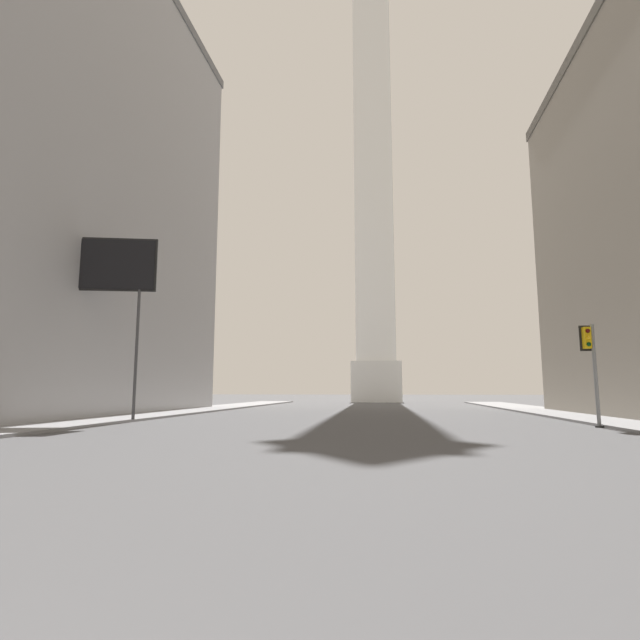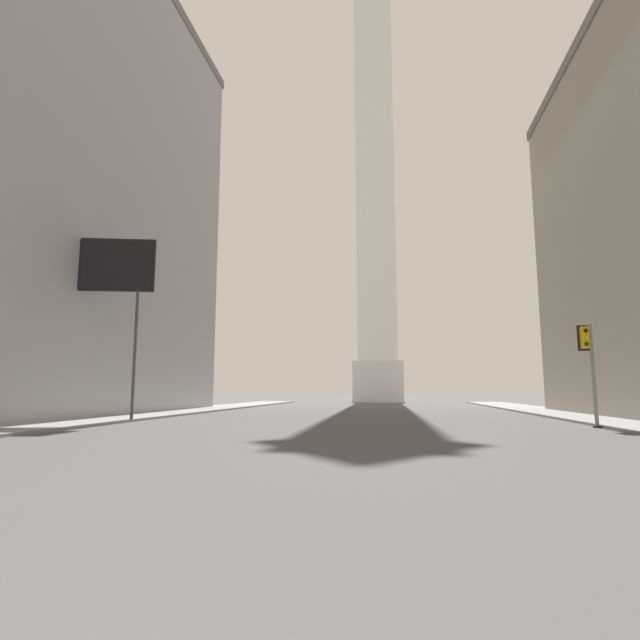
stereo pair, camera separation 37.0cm
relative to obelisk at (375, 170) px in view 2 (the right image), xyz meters
name	(u,v)px [view 2 (the right image)]	position (x,y,z in m)	size (l,w,h in m)	color
sidewalk_left	(99,420)	(-15.18, -50.32, -37.84)	(5.00, 94.34, 0.15)	gray
obelisk	(375,170)	(0.00, 0.00, 0.00)	(7.61, 7.61, 78.90)	silver
traffic_light_mid_right	(589,359)	(12.37, -51.68, -34.48)	(0.79, 0.51, 5.20)	slate
billboard_sign	(106,271)	(-14.68, -51.37, -28.90)	(5.71, 1.56, 11.07)	#3F3F42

